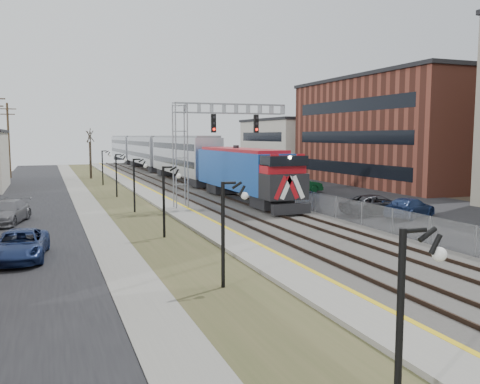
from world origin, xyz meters
TOP-DOWN VIEW (x-y plane):
  - ground at (0.00, 0.00)m, footprint 160.00×160.00m
  - street_west at (-11.50, 35.00)m, footprint 7.00×120.00m
  - sidewalk at (-7.00, 35.00)m, footprint 2.00×120.00m
  - grass_median at (-4.00, 35.00)m, footprint 4.00×120.00m
  - platform at (-1.00, 35.00)m, footprint 2.00×120.00m
  - ballast_bed at (4.00, 35.00)m, footprint 8.00×120.00m
  - parking_lot at (16.00, 35.00)m, footprint 16.00×120.00m
  - platform_edge at (-0.12, 35.00)m, footprint 0.24×120.00m
  - track_near at (2.00, 35.00)m, footprint 1.58×120.00m
  - track_far at (5.50, 35.00)m, footprint 1.58×120.00m
  - train at (5.50, 65.75)m, footprint 3.00×85.85m
  - signal_gantry at (1.22, 27.99)m, footprint 9.00×1.07m
  - lampposts at (-4.00, 18.29)m, footprint 0.14×62.14m
  - fence at (8.20, 35.00)m, footprint 0.04×120.00m
  - buildings_east at (30.00, 31.18)m, footprint 16.00×76.00m
  - bare_trees at (-12.66, 38.91)m, footprint 12.30×42.30m
  - car_lot_c at (11.96, 20.69)m, footprint 5.25×2.55m
  - car_lot_d at (13.34, 18.81)m, footprint 5.10×3.67m
  - car_lot_e at (11.03, 36.08)m, footprint 4.29×1.87m
  - car_lot_f at (13.32, 35.36)m, footprint 4.83×1.69m
  - car_street_a at (-11.22, 15.44)m, footprint 2.62×4.97m
  - car_street_b at (-12.48, 26.15)m, footprint 3.26×5.44m

SIDE VIEW (x-z plane):
  - ground at x=0.00m, z-range 0.00..0.00m
  - street_west at x=-11.50m, z-range 0.00..0.04m
  - parking_lot at x=16.00m, z-range 0.00..0.04m
  - grass_median at x=-4.00m, z-range 0.00..0.06m
  - sidewalk at x=-7.00m, z-range 0.00..0.08m
  - ballast_bed at x=4.00m, z-range 0.00..0.20m
  - platform at x=-1.00m, z-range 0.00..0.24m
  - platform_edge at x=-0.12m, z-range 0.24..0.25m
  - track_near at x=2.00m, z-range 0.20..0.35m
  - track_far at x=5.50m, z-range 0.20..0.35m
  - car_street_a at x=-11.22m, z-range 0.00..1.33m
  - car_lot_d at x=13.34m, z-range 0.00..1.37m
  - car_lot_e at x=11.03m, z-range 0.00..1.44m
  - car_lot_c at x=11.96m, z-range 0.00..1.44m
  - car_street_b at x=-12.48m, z-range 0.00..1.48m
  - car_lot_f at x=13.32m, z-range 0.00..1.59m
  - fence at x=8.20m, z-range 0.00..1.60m
  - lampposts at x=-4.00m, z-range 0.00..4.00m
  - bare_trees at x=-12.66m, z-range -0.27..5.68m
  - train at x=5.50m, z-range 0.26..5.58m
  - signal_gantry at x=1.22m, z-range 1.51..9.66m
  - buildings_east at x=30.00m, z-range -1.19..13.81m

